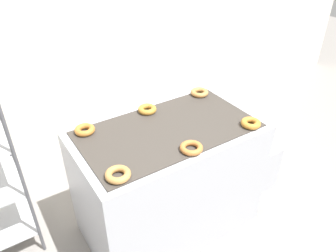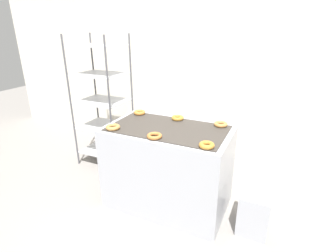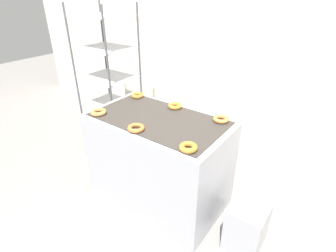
{
  "view_description": "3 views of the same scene",
  "coord_description": "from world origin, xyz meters",
  "views": [
    {
      "loc": [
        -1.01,
        -0.93,
        2.17
      ],
      "look_at": [
        0.0,
        0.63,
        0.96
      ],
      "focal_mm": 35.0,
      "sensor_mm": 36.0,
      "label": 1
    },
    {
      "loc": [
        1.04,
        -1.67,
        1.94
      ],
      "look_at": [
        0.0,
        0.63,
        0.96
      ],
      "focal_mm": 28.0,
      "sensor_mm": 36.0,
      "label": 2
    },
    {
      "loc": [
        1.32,
        -1.03,
        2.0
      ],
      "look_at": [
        0.0,
        0.78,
        0.79
      ],
      "focal_mm": 28.0,
      "sensor_mm": 36.0,
      "label": 3
    }
  ],
  "objects": [
    {
      "name": "baking_rack_cart",
      "position": [
        -1.27,
        1.19,
        0.93
      ],
      "size": [
        0.68,
        0.56,
        1.83
      ],
      "color": "#4C4C51",
      "rests_on": "ground_plane"
    },
    {
      "name": "donut_near_left",
      "position": [
        -0.5,
        0.37,
        0.96
      ],
      "size": [
        0.15,
        0.15,
        0.04
      ],
      "primitive_type": "torus",
      "color": "#AF7A3F",
      "rests_on": "fryer_machine"
    },
    {
      "name": "wall_back",
      "position": [
        0.0,
        2.12,
        1.4
      ],
      "size": [
        8.0,
        0.05,
        2.8
      ],
      "color": "silver",
      "rests_on": "ground_plane"
    },
    {
      "name": "donut_near_center",
      "position": [
        -0.01,
        0.35,
        0.96
      ],
      "size": [
        0.14,
        0.14,
        0.04
      ],
      "primitive_type": "torus",
      "color": "#B06931",
      "rests_on": "fryer_machine"
    },
    {
      "name": "donut_far_center",
      "position": [
        -0.01,
        0.9,
        0.96
      ],
      "size": [
        0.14,
        0.14,
        0.04
      ],
      "primitive_type": "torus",
      "color": "#AF772B",
      "rests_on": "fryer_machine"
    },
    {
      "name": "ground_plane",
      "position": [
        0.0,
        0.0,
        0.0
      ],
      "size": [
        14.0,
        14.0,
        0.0
      ],
      "primitive_type": "plane",
      "color": "gray"
    },
    {
      "name": "donut_far_left",
      "position": [
        -0.49,
        0.89,
        0.96
      ],
      "size": [
        0.14,
        0.14,
        0.04
      ],
      "primitive_type": "torus",
      "color": "#B06C2B",
      "rests_on": "fryer_machine"
    },
    {
      "name": "glaze_bin",
      "position": [
        0.95,
        0.6,
        0.22
      ],
      "size": [
        0.29,
        0.34,
        0.44
      ],
      "color": "#A8AAB2",
      "rests_on": "ground_plane"
    },
    {
      "name": "donut_near_right",
      "position": [
        0.5,
        0.35,
        0.96
      ],
      "size": [
        0.14,
        0.14,
        0.04
      ],
      "primitive_type": "torus",
      "color": "#B8772B",
      "rests_on": "fryer_machine"
    },
    {
      "name": "fryer_machine",
      "position": [
        0.0,
        0.63,
        0.47
      ],
      "size": [
        1.3,
        0.76,
        0.94
      ],
      "color": "#A8AAB2",
      "rests_on": "ground_plane"
    },
    {
      "name": "donut_far_right",
      "position": [
        0.48,
        0.91,
        0.96
      ],
      "size": [
        0.14,
        0.14,
        0.04
      ],
      "primitive_type": "torus",
      "color": "#B3793E",
      "rests_on": "fryer_machine"
    }
  ]
}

